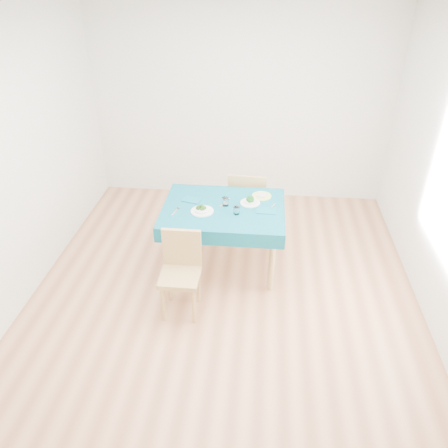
# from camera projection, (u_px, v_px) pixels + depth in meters

# --- Properties ---
(room_shell) EXTENTS (4.02, 4.52, 2.73)m
(room_shell) POSITION_uv_depth(u_px,v_px,m) (224.00, 177.00, 3.90)
(room_shell) COLOR #9E6442
(room_shell) RESTS_ON ground
(table) EXTENTS (1.28, 0.98, 0.76)m
(table) POSITION_uv_depth(u_px,v_px,m) (224.00, 237.00, 4.82)
(table) COLOR #084F60
(table) RESTS_ON ground
(chair_near) EXTENTS (0.38, 0.41, 0.94)m
(chair_near) POSITION_uv_depth(u_px,v_px,m) (180.00, 273.00, 4.13)
(chair_near) COLOR #A9874F
(chair_near) RESTS_ON ground
(chair_far) EXTENTS (0.49, 0.53, 1.14)m
(chair_far) POSITION_uv_depth(u_px,v_px,m) (249.00, 190.00, 5.37)
(chair_far) COLOR #A9874F
(chair_far) RESTS_ON ground
(bowl_near) EXTENTS (0.24, 0.24, 0.07)m
(bowl_near) POSITION_uv_depth(u_px,v_px,m) (202.00, 209.00, 4.52)
(bowl_near) COLOR white
(bowl_near) RESTS_ON table
(bowl_far) EXTENTS (0.21, 0.21, 0.07)m
(bowl_far) POSITION_uv_depth(u_px,v_px,m) (250.00, 201.00, 4.67)
(bowl_far) COLOR white
(bowl_far) RESTS_ON table
(fork_near) EXTENTS (0.06, 0.17, 0.00)m
(fork_near) POSITION_uv_depth(u_px,v_px,m) (175.00, 212.00, 4.54)
(fork_near) COLOR silver
(fork_near) RESTS_ON table
(knife_near) EXTENTS (0.05, 0.20, 0.00)m
(knife_near) POSITION_uv_depth(u_px,v_px,m) (202.00, 212.00, 4.54)
(knife_near) COLOR silver
(knife_near) RESTS_ON table
(fork_far) EXTENTS (0.10, 0.19, 0.00)m
(fork_far) POSITION_uv_depth(u_px,v_px,m) (224.00, 203.00, 4.70)
(fork_far) COLOR silver
(fork_far) RESTS_ON table
(knife_far) EXTENTS (0.09, 0.18, 0.00)m
(knife_far) POSITION_uv_depth(u_px,v_px,m) (272.00, 207.00, 4.62)
(knife_far) COLOR silver
(knife_far) RESTS_ON table
(napkin_near) EXTENTS (0.22, 0.18, 0.01)m
(napkin_near) POSITION_uv_depth(u_px,v_px,m) (192.00, 200.00, 4.75)
(napkin_near) COLOR #0C596B
(napkin_near) RESTS_ON table
(napkin_far) EXTENTS (0.20, 0.14, 0.01)m
(napkin_far) POSITION_uv_depth(u_px,v_px,m) (266.00, 211.00, 4.55)
(napkin_far) COLOR #0C596B
(napkin_far) RESTS_ON table
(tumbler_center) EXTENTS (0.07, 0.07, 0.09)m
(tumbler_center) POSITION_uv_depth(u_px,v_px,m) (225.00, 202.00, 4.63)
(tumbler_center) COLOR white
(tumbler_center) RESTS_ON table
(tumbler_side) EXTENTS (0.06, 0.06, 0.08)m
(tumbler_side) POSITION_uv_depth(u_px,v_px,m) (236.00, 210.00, 4.48)
(tumbler_side) COLOR white
(tumbler_side) RESTS_ON table
(side_plate) EXTENTS (0.21, 0.21, 0.01)m
(side_plate) POSITION_uv_depth(u_px,v_px,m) (262.00, 196.00, 4.82)
(side_plate) COLOR #D5E06D
(side_plate) RESTS_ON table
(bread_slice) EXTENTS (0.13, 0.13, 0.02)m
(bread_slice) POSITION_uv_depth(u_px,v_px,m) (262.00, 195.00, 4.82)
(bread_slice) COLOR beige
(bread_slice) RESTS_ON side_plate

